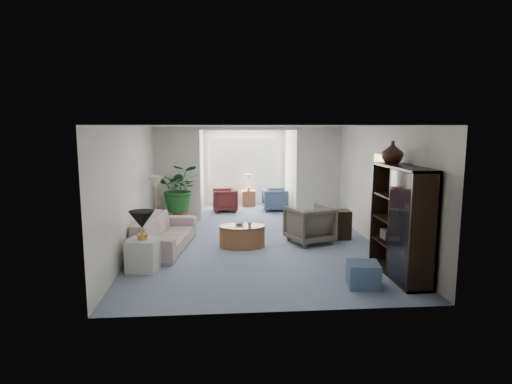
{
  "coord_description": "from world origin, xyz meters",
  "views": [
    {
      "loc": [
        -0.74,
        -8.44,
        2.47
      ],
      "look_at": [
        0.0,
        0.6,
        1.1
      ],
      "focal_mm": 30.03,
      "sensor_mm": 36.0,
      "label": 1
    }
  ],
  "objects": [
    {
      "name": "sofa",
      "position": [
        -1.91,
        0.24,
        0.33
      ],
      "size": [
        1.18,
        2.37,
        0.66
      ],
      "primitive_type": "imported",
      "rotation": [
        0.0,
        0.0,
        1.44
      ],
      "color": "beige",
      "rests_on": "ground"
    },
    {
      "name": "sunroom_floor",
      "position": [
        0.0,
        4.1,
        0.0
      ],
      "size": [
        2.6,
        2.6,
        0.0
      ],
      "primitive_type": "plane",
      "color": "gray",
      "rests_on": "ground"
    },
    {
      "name": "back_pier_left",
      "position": [
        -1.9,
        3.0,
        1.25
      ],
      "size": [
        1.2,
        0.12,
        2.5
      ],
      "primitive_type": "cube",
      "color": "beige",
      "rests_on": "ground"
    },
    {
      "name": "framed_picture",
      "position": [
        2.46,
        -0.1,
        1.7
      ],
      "size": [
        0.04,
        0.5,
        0.4
      ],
      "primitive_type": "cube",
      "color": "#B4A690"
    },
    {
      "name": "back_header",
      "position": [
        0.0,
        3.0,
        2.45
      ],
      "size": [
        2.6,
        0.12,
        0.1
      ],
      "primitive_type": "cube",
      "color": "beige",
      "rests_on": "back_pier_left"
    },
    {
      "name": "coffee_cup",
      "position": [
        -0.17,
        0.13,
        0.5
      ],
      "size": [
        0.11,
        0.11,
        0.09
      ],
      "primitive_type": "imported",
      "rotation": [
        0.0,
        0.0,
        0.08
      ],
      "color": "silver",
      "rests_on": "coffee_table"
    },
    {
      "name": "back_pier_right",
      "position": [
        1.9,
        3.0,
        1.25
      ],
      "size": [
        1.2,
        0.12,
        2.5
      ],
      "primitive_type": "cube",
      "color": "beige",
      "rests_on": "ground"
    },
    {
      "name": "ottoman",
      "position": [
        1.46,
        -2.17,
        0.19
      ],
      "size": [
        0.54,
        0.54,
        0.38
      ],
      "primitive_type": "cube",
      "rotation": [
        0.0,
        0.0,
        -0.15
      ],
      "color": "#4A5F80",
      "rests_on": "ground"
    },
    {
      "name": "cabinet_urn",
      "position": [
        2.23,
        -1.22,
        2.05
      ],
      "size": [
        0.37,
        0.37,
        0.39
      ],
      "primitive_type": "imported",
      "color": "black",
      "rests_on": "entertainment_cabinet"
    },
    {
      "name": "sunroom_table",
      "position": [
        0.11,
        4.86,
        0.25
      ],
      "size": [
        0.42,
        0.33,
        0.5
      ],
      "primitive_type": "cube",
      "rotation": [
        0.0,
        0.0,
        0.02
      ],
      "color": "brown",
      "rests_on": "ground"
    },
    {
      "name": "sunroom_chair_maroon",
      "position": [
        -0.64,
        4.11,
        0.34
      ],
      "size": [
        0.75,
        0.73,
        0.67
      ],
      "primitive_type": "imported",
      "rotation": [
        0.0,
        0.0,
        -1.55
      ],
      "color": "maroon",
      "rests_on": "ground"
    },
    {
      "name": "shelf_clutter",
      "position": [
        2.18,
        -1.86,
        0.79
      ],
      "size": [
        0.3,
        1.08,
        0.61
      ],
      "color": "#393634",
      "rests_on": "entertainment_cabinet"
    },
    {
      "name": "end_table",
      "position": [
        -2.11,
        -1.11,
        0.28
      ],
      "size": [
        0.56,
        0.56,
        0.55
      ],
      "primitive_type": "cube",
      "rotation": [
        0.0,
        0.0,
        -0.13
      ],
      "color": "silver",
      "rests_on": "ground"
    },
    {
      "name": "plant_pot",
      "position": [
        -1.81,
        2.56,
        0.16
      ],
      "size": [
        0.4,
        0.4,
        0.32
      ],
      "primitive_type": "cylinder",
      "color": "#AA5131",
      "rests_on": "ground"
    },
    {
      "name": "floor",
      "position": [
        0.0,
        0.0,
        0.0
      ],
      "size": [
        6.0,
        6.0,
        0.0
      ],
      "primitive_type": "plane",
      "color": "gray",
      "rests_on": "ground"
    },
    {
      "name": "table_lamp",
      "position": [
        -2.11,
        -1.11,
        0.9
      ],
      "size": [
        0.44,
        0.44,
        0.3
      ],
      "primitive_type": "cone",
      "color": "black",
      "rests_on": "end_table"
    },
    {
      "name": "wingback_chair",
      "position": [
        1.15,
        0.45,
        0.4
      ],
      "size": [
        1.11,
        1.12,
        0.8
      ],
      "primitive_type": "imported",
      "rotation": [
        0.0,
        0.0,
        3.49
      ],
      "color": "#695E53",
      "rests_on": "ground"
    },
    {
      "name": "sunroom_chair_blue",
      "position": [
        0.86,
        4.11,
        0.33
      ],
      "size": [
        0.74,
        0.72,
        0.66
      ],
      "primitive_type": "imported",
      "rotation": [
        0.0,
        0.0,
        1.59
      ],
      "color": "#4A5F80",
      "rests_on": "ground"
    },
    {
      "name": "house_plant",
      "position": [
        -1.81,
        2.56,
        0.93
      ],
      "size": [
        1.1,
        0.95,
        1.22
      ],
      "primitive_type": "imported",
      "color": "#1E5820",
      "rests_on": "plant_pot"
    },
    {
      "name": "coffee_bowl",
      "position": [
        -0.37,
        0.33,
        0.47
      ],
      "size": [
        0.22,
        0.22,
        0.05
      ],
      "primitive_type": "imported",
      "rotation": [
        0.0,
        0.0,
        0.08
      ],
      "color": "silver",
      "rests_on": "coffee_table"
    },
    {
      "name": "window_pane",
      "position": [
        0.0,
        5.18,
        1.4
      ],
      "size": [
        2.2,
        0.02,
        1.5
      ],
      "primitive_type": "cube",
      "color": "white"
    },
    {
      "name": "entertainment_cabinet",
      "position": [
        2.23,
        -1.72,
        0.93
      ],
      "size": [
        0.44,
        1.67,
        1.85
      ],
      "primitive_type": "cube",
      "color": "black",
      "rests_on": "ground"
    },
    {
      "name": "floor_lamp",
      "position": [
        -2.22,
        1.28,
        1.25
      ],
      "size": [
        0.36,
        0.36,
        0.28
      ],
      "primitive_type": "cone",
      "color": "beige",
      "rests_on": "ground"
    },
    {
      "name": "side_table_dark",
      "position": [
        1.85,
        0.75,
        0.32
      ],
      "size": [
        0.53,
        0.43,
        0.64
      ],
      "primitive_type": "cube",
      "rotation": [
        0.0,
        0.0,
        0.0
      ],
      "color": "black",
      "rests_on": "ground"
    },
    {
      "name": "window_blinds",
      "position": [
        0.0,
        5.15,
        1.4
      ],
      "size": [
        2.2,
        0.02,
        1.5
      ],
      "primitive_type": "cube",
      "color": "white"
    },
    {
      "name": "coffee_table",
      "position": [
        -0.32,
        0.23,
        0.23
      ],
      "size": [
        1.02,
        1.02,
        0.45
      ],
      "primitive_type": "cylinder",
      "rotation": [
        0.0,
        0.0,
        0.08
      ],
      "color": "brown",
      "rests_on": "ground"
    }
  ]
}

